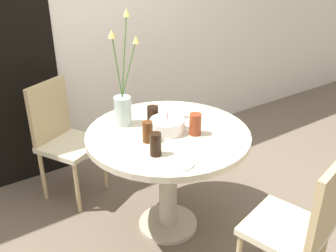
# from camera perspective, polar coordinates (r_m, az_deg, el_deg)

# --- Properties ---
(ground_plane) EXTENTS (16.00, 16.00, 0.00)m
(ground_plane) POSITION_cam_1_polar(r_m,az_deg,el_deg) (2.80, -0.00, -14.83)
(ground_plane) COLOR #6B5B4C
(wall_back) EXTENTS (8.00, 0.05, 2.60)m
(wall_back) POSITION_cam_1_polar(r_m,az_deg,el_deg) (3.25, -12.84, 15.91)
(wall_back) COLOR silver
(wall_back) RESTS_ON ground_plane
(dining_table) EXTENTS (1.05, 1.05, 0.76)m
(dining_table) POSITION_cam_1_polar(r_m,az_deg,el_deg) (2.45, -0.00, -3.95)
(dining_table) COLOR beige
(dining_table) RESTS_ON ground_plane
(chair_far_back) EXTENTS (0.54, 0.54, 0.92)m
(chair_far_back) POSITION_cam_1_polar(r_m,az_deg,el_deg) (2.98, -15.85, -1.13)
(chair_far_back) COLOR beige
(chair_far_back) RESTS_ON ground_plane
(chair_left_flank) EXTENTS (0.49, 0.49, 0.92)m
(chair_left_flank) POSITION_cam_1_polar(r_m,az_deg,el_deg) (2.12, 19.73, -13.80)
(chair_left_flank) COLOR beige
(chair_left_flank) RESTS_ON ground_plane
(birthday_cake) EXTENTS (0.22, 0.22, 0.13)m
(birthday_cake) POSITION_cam_1_polar(r_m,az_deg,el_deg) (2.37, -0.02, 0.12)
(birthday_cake) COLOR white
(birthday_cake) RESTS_ON dining_table
(flower_vase) EXTENTS (0.18, 0.12, 0.73)m
(flower_vase) POSITION_cam_1_polar(r_m,az_deg,el_deg) (2.43, -6.87, 3.76)
(flower_vase) COLOR #B2C6C1
(flower_vase) RESTS_ON dining_table
(side_plate) EXTENTS (0.17, 0.17, 0.01)m
(side_plate) POSITION_cam_1_polar(r_m,az_deg,el_deg) (2.03, 1.62, -5.71)
(side_plate) COLOR white
(side_plate) RESTS_ON dining_table
(drink_glass_0) EXTENTS (0.08, 0.08, 0.14)m
(drink_glass_0) POSITION_cam_1_polar(r_m,az_deg,el_deg) (2.32, 4.18, 0.28)
(drink_glass_0) COLOR maroon
(drink_glass_0) RESTS_ON dining_table
(drink_glass_1) EXTENTS (0.06, 0.06, 0.13)m
(drink_glass_1) POSITION_cam_1_polar(r_m,az_deg,el_deg) (2.23, -3.14, -0.89)
(drink_glass_1) COLOR #51280F
(drink_glass_1) RESTS_ON dining_table
(drink_glass_2) EXTENTS (0.07, 0.07, 0.14)m
(drink_glass_2) POSITION_cam_1_polar(r_m,az_deg,el_deg) (2.09, -1.90, -2.80)
(drink_glass_2) COLOR black
(drink_glass_2) RESTS_ON dining_table
(drink_glass_3) EXTENTS (0.08, 0.08, 0.11)m
(drink_glass_3) POSITION_cam_1_polar(r_m,az_deg,el_deg) (2.49, -2.24, 1.82)
(drink_glass_3) COLOR black
(drink_glass_3) RESTS_ON dining_table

